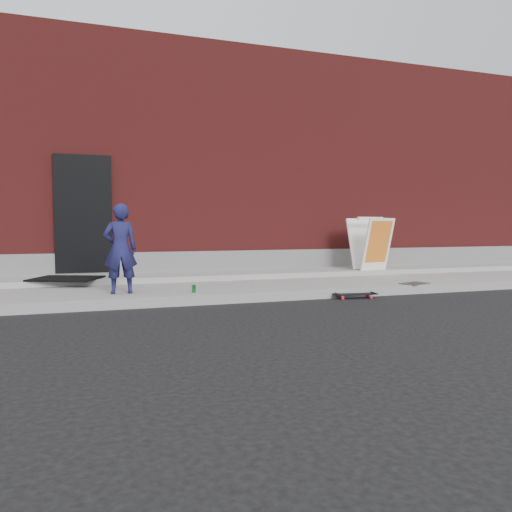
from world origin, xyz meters
name	(u,v)px	position (x,y,z in m)	size (l,w,h in m)	color
ground	(263,302)	(0.00, 0.00, 0.00)	(80.00, 80.00, 0.00)	black
sidewalk	(236,286)	(0.00, 1.50, 0.07)	(20.00, 3.00, 0.15)	gray
apron	(223,275)	(0.00, 2.40, 0.20)	(20.00, 1.20, 0.10)	gray
building	(180,179)	(0.00, 6.99, 2.50)	(20.00, 8.10, 5.00)	maroon
child	(120,249)	(-2.08, 0.58, 0.83)	(0.49, 0.32, 1.36)	#1A1A49
skateboard	(355,295)	(1.53, -0.12, 0.06)	(0.72, 0.26, 0.08)	red
pizza_sign	(371,243)	(3.11, 1.97, 0.81)	(0.78, 0.88, 1.11)	white
soda_can	(194,289)	(-1.02, 0.33, 0.21)	(0.06, 0.06, 0.12)	#198132
doormat	(66,278)	(-2.90, 2.00, 0.27)	(1.07, 0.87, 0.03)	black
utility_plate	(415,283)	(2.91, 0.20, 0.16)	(0.50, 0.32, 0.02)	#545459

